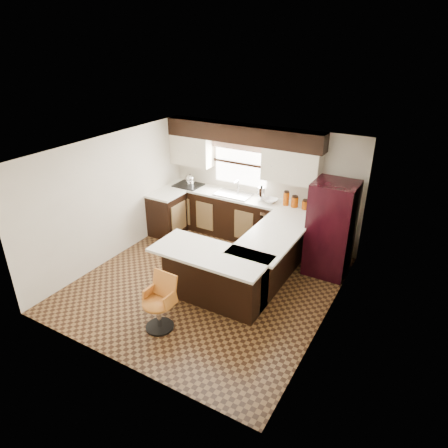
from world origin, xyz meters
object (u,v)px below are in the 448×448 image
Objects in this scene: peninsula_long at (269,259)px; bar_chair at (158,304)px; peninsula_return at (215,277)px; refrigerator at (331,229)px.

peninsula_long reaches higher than bar_chair.
bar_chair is at bearing -114.02° from peninsula_long.
bar_chair is (-0.88, -1.98, -0.01)m from peninsula_long.
peninsula_long is 1.18× the size of peninsula_return.
peninsula_return is (-0.53, -0.97, 0.00)m from peninsula_long.
refrigerator reaches higher than bar_chair.
peninsula_long and peninsula_return have the same top height.
peninsula_long is 1.11m from peninsula_return.
peninsula_return is 1.07m from bar_chair.
peninsula_long is at bearing -133.73° from refrigerator.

